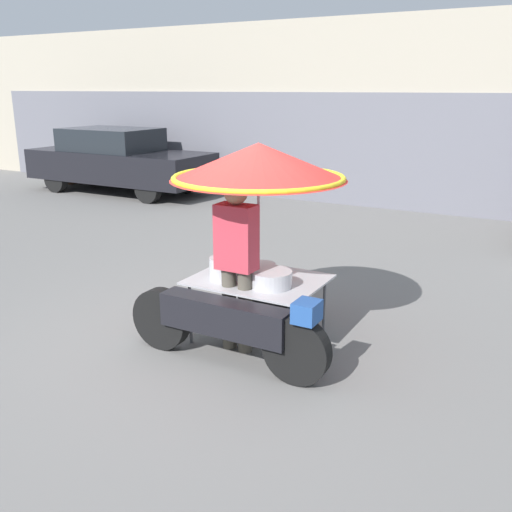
% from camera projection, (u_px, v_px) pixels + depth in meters
% --- Properties ---
extents(ground_plane, '(36.00, 36.00, 0.00)m').
position_uv_depth(ground_plane, '(207.00, 346.00, 5.72)').
color(ground_plane, slate).
extents(shopfront_building, '(28.00, 2.06, 3.92)m').
position_uv_depth(shopfront_building, '(424.00, 114.00, 12.35)').
color(shopfront_building, '#B2A893').
rests_on(shopfront_building, ground).
extents(vendor_motorcycle_cart, '(2.09, 1.70, 2.00)m').
position_uv_depth(vendor_motorcycle_cart, '(254.00, 197.00, 5.41)').
color(vendor_motorcycle_cart, black).
rests_on(vendor_motorcycle_cart, ground).
extents(vendor_person, '(0.38, 0.23, 1.69)m').
position_uv_depth(vendor_person, '(237.00, 257.00, 5.40)').
color(vendor_person, '#4C473D').
rests_on(vendor_person, ground).
extents(parked_car, '(4.66, 1.73, 1.55)m').
position_uv_depth(parked_car, '(118.00, 160.00, 13.91)').
color(parked_car, black).
rests_on(parked_car, ground).
extents(potted_plant, '(0.73, 0.73, 0.96)m').
position_uv_depth(potted_plant, '(68.00, 163.00, 15.30)').
color(potted_plant, brown).
rests_on(potted_plant, ground).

